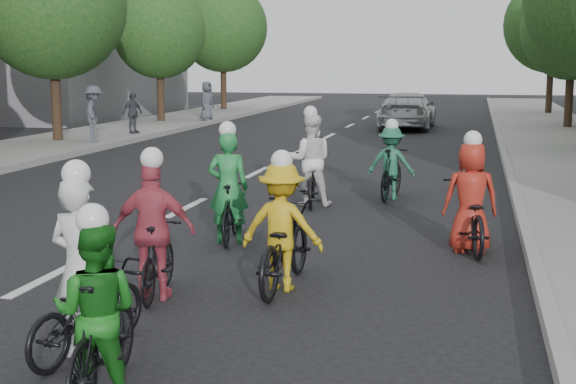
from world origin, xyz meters
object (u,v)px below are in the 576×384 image
(cyclist_7, at_px, (391,168))
(cyclist_4, at_px, (470,209))
(cyclist_2, at_px, (283,238))
(cyclist_6, at_px, (311,170))
(follow_car_lead, at_px, (407,111))
(spectator_0, at_px, (94,114))
(spectator_2, at_px, (207,101))
(cyclist_3, at_px, (156,243))
(cyclist_5, at_px, (229,201))
(spectator_1, at_px, (133,113))
(follow_car_trail, at_px, (397,110))
(cyclist_1, at_px, (100,325))
(cyclist_0, at_px, (85,294))

(cyclist_7, bearing_deg, cyclist_4, 117.55)
(cyclist_2, xyz_separation_m, cyclist_6, (-0.82, 5.68, 0.05))
(follow_car_lead, height_order, spectator_0, spectator_0)
(spectator_0, bearing_deg, spectator_2, -26.97)
(cyclist_6, height_order, cyclist_7, cyclist_6)
(cyclist_4, xyz_separation_m, follow_car_lead, (-2.69, 21.32, 0.13))
(cyclist_3, relative_size, spectator_2, 1.04)
(cyclist_3, relative_size, cyclist_5, 0.96)
(cyclist_3, distance_m, spectator_1, 20.30)
(cyclist_7, xyz_separation_m, follow_car_trail, (-1.78, 19.65, -0.02))
(cyclist_7, bearing_deg, follow_car_trail, -77.85)
(follow_car_lead, height_order, spectator_2, spectator_2)
(cyclist_7, distance_m, follow_car_trail, 19.73)
(spectator_0, distance_m, spectator_2, 9.92)
(cyclist_6, height_order, spectator_1, cyclist_6)
(cyclist_1, distance_m, cyclist_3, 2.79)
(cyclist_4, relative_size, cyclist_7, 1.12)
(cyclist_6, xyz_separation_m, cyclist_7, (1.43, 1.01, -0.05))
(cyclist_0, relative_size, cyclist_4, 0.94)
(cyclist_1, height_order, spectator_2, spectator_2)
(cyclist_3, xyz_separation_m, cyclist_4, (3.51, 3.24, -0.04))
(cyclist_2, distance_m, spectator_0, 17.52)
(follow_car_trail, xyz_separation_m, spectator_2, (-8.15, -1.89, 0.40))
(cyclist_7, height_order, follow_car_trail, cyclist_7)
(cyclist_1, relative_size, cyclist_6, 0.92)
(follow_car_trail, height_order, spectator_1, spectator_1)
(spectator_1, bearing_deg, spectator_2, 18.77)
(cyclist_3, height_order, spectator_0, spectator_0)
(cyclist_6, bearing_deg, cyclist_2, 88.57)
(follow_car_trail, relative_size, spectator_0, 1.96)
(cyclist_3, relative_size, spectator_0, 0.97)
(cyclist_4, bearing_deg, cyclist_6, -56.92)
(cyclist_7, relative_size, spectator_1, 1.17)
(follow_car_lead, relative_size, spectator_1, 3.42)
(follow_car_lead, bearing_deg, cyclist_3, 88.59)
(cyclist_3, relative_size, cyclist_6, 0.92)
(spectator_0, xyz_separation_m, spectator_1, (-0.06, 3.15, -0.16))
(cyclist_0, height_order, follow_car_lead, cyclist_0)
(cyclist_6, bearing_deg, spectator_1, -62.83)
(cyclist_3, distance_m, cyclist_4, 4.78)
(follow_car_trail, xyz_separation_m, spectator_0, (-8.59, -11.80, 0.45))
(cyclist_4, xyz_separation_m, follow_car_trail, (-3.35, 23.84, -0.00))
(cyclist_7, bearing_deg, spectator_1, -39.56)
(cyclist_7, bearing_deg, cyclist_5, 72.91)
(cyclist_1, height_order, spectator_1, spectator_1)
(cyclist_6, xyz_separation_m, spectator_0, (-8.94, 8.87, 0.39))
(spectator_2, bearing_deg, cyclist_7, -139.35)
(cyclist_3, bearing_deg, cyclist_7, -112.92)
(cyclist_3, height_order, cyclist_5, cyclist_5)
(spectator_2, bearing_deg, cyclist_1, -151.36)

